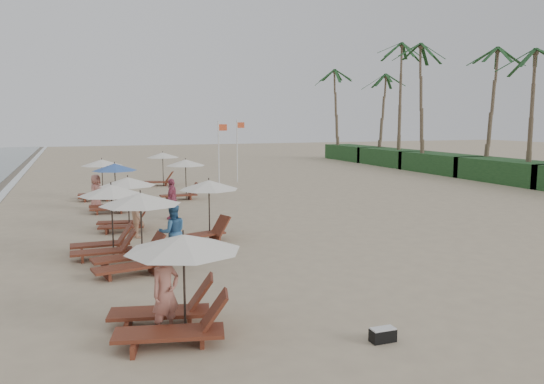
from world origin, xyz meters
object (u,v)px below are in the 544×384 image
object	(u,v)px
lounger_station_4	(111,187)
beachgoer_mid_b	(138,216)
lounger_station_2	(105,222)
duffel_bag	(383,335)
inland_station_1	(182,175)
beachgoer_far_b	(96,192)
lounger_station_5	(98,179)
beachgoer_near	(165,293)
inland_station_0	(205,204)
beachgoer_mid_a	(173,232)
flag_pole_near	(219,152)
lounger_station_3	(124,202)
inland_station_2	(160,166)
lounger_station_1	(133,233)
lounger_station_0	(171,287)
beachgoer_far_a	(172,199)

from	to	relation	value
lounger_station_4	beachgoer_mid_b	xyz separation A→B (m)	(0.53, -6.39, -0.36)
lounger_station_2	duffel_bag	size ratio (longest dim) A/B	4.84
inland_station_1	beachgoer_far_b	bearing A→B (deg)	-156.80
lounger_station_5	inland_station_1	size ratio (longest dim) A/B	0.94
beachgoer_near	duffel_bag	distance (m)	4.52
lounger_station_2	beachgoer_near	xyz separation A→B (m)	(0.77, -7.44, -0.19)
inland_station_0	beachgoer_mid_a	xyz separation A→B (m)	(-1.64, -2.51, -0.45)
lounger_station_5	beachgoer_near	bearing A→B (deg)	-88.95
beachgoer_near	flag_pole_near	world-z (taller)	flag_pole_near
lounger_station_3	inland_station_2	world-z (taller)	inland_station_2
inland_station_0	beachgoer_mid_b	size ratio (longest dim) A/B	1.62
lounger_station_1	lounger_station_0	bearing A→B (deg)	-87.56
lounger_station_0	lounger_station_4	size ratio (longest dim) A/B	1.20
flag_pole_near	inland_station_0	bearing A→B (deg)	-107.13
inland_station_1	duffel_bag	bearing A→B (deg)	-90.03
lounger_station_1	inland_station_1	xyz separation A→B (m)	(4.17, 13.82, 0.21)
inland_station_1	beachgoer_mid_a	xyz separation A→B (m)	(-2.87, -13.10, -0.42)
inland_station_2	beachgoer_far_a	size ratio (longest dim) A/B	1.52
lounger_station_2	flag_pole_near	bearing A→B (deg)	61.74
beachgoer_mid_a	beachgoer_far_a	world-z (taller)	same
lounger_station_3	inland_station_0	distance (m)	3.99
lounger_station_0	flag_pole_near	size ratio (longest dim) A/B	0.66
lounger_station_5	inland_station_0	bearing A→B (deg)	-75.03
lounger_station_3	inland_station_0	world-z (taller)	inland_station_0
lounger_station_5	beachgoer_far_a	world-z (taller)	lounger_station_5
lounger_station_4	beachgoer_far_a	size ratio (longest dim) A/B	1.31
flag_pole_near	lounger_station_5	bearing A→B (deg)	-169.99
lounger_station_2	inland_station_0	xyz separation A→B (m)	(3.61, 1.03, 0.25)
lounger_station_0	duffel_bag	size ratio (longest dim) A/B	5.56
lounger_station_3	duffel_bag	xyz separation A→B (m)	(3.87, -13.28, -1.02)
duffel_bag	flag_pole_near	xyz separation A→B (m)	(2.88, 23.62, 2.28)
beachgoer_mid_b	lounger_station_2	bearing A→B (deg)	141.42
lounger_station_5	flag_pole_near	world-z (taller)	flag_pole_near
lounger_station_2	lounger_station_3	size ratio (longest dim) A/B	1.01
beachgoer_mid_a	flag_pole_near	bearing A→B (deg)	-111.43
inland_station_0	duffel_bag	bearing A→B (deg)	-83.24
beachgoer_mid_b	beachgoer_mid_a	bearing A→B (deg)	-179.16
lounger_station_0	beachgoer_near	xyz separation A→B (m)	(-0.12, -0.03, -0.11)
lounger_station_0	lounger_station_3	size ratio (longest dim) A/B	1.16
lounger_station_1	beachgoer_mid_b	world-z (taller)	lounger_station_1
inland_station_1	lounger_station_1	bearing A→B (deg)	-106.79
inland_station_1	beachgoer_near	bearing A→B (deg)	-102.05
inland_station_1	beachgoer_far_b	distance (m)	5.16
inland_station_1	duffel_bag	distance (m)	20.92
beachgoer_far_a	duffel_bag	xyz separation A→B (m)	(1.61, -15.03, -0.77)
inland_station_2	duffel_bag	size ratio (longest dim) A/B	5.40
lounger_station_0	lounger_station_3	distance (m)	11.43
beachgoer_mid_a	beachgoer_mid_b	world-z (taller)	beachgoer_mid_a
inland_station_2	beachgoer_mid_b	size ratio (longest dim) A/B	1.66
inland_station_2	flag_pole_near	size ratio (longest dim) A/B	0.64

